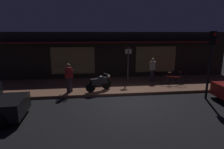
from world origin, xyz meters
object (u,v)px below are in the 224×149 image
(sign_post, at_px, (128,63))
(traffic_light_pole, at_px, (211,53))
(motorcycle, at_px, (99,82))
(bicycle_parked, at_px, (173,80))
(person_photographer, at_px, (69,77))
(person_bystander, at_px, (152,69))

(sign_post, bearing_deg, traffic_light_pole, -41.71)
(motorcycle, relative_size, bicycle_parked, 0.99)
(sign_post, height_order, traffic_light_pole, traffic_light_pole)
(person_photographer, distance_m, traffic_light_pole, 7.78)
(bicycle_parked, height_order, person_photographer, person_photographer)
(bicycle_parked, bearing_deg, traffic_light_pole, -70.15)
(motorcycle, distance_m, sign_post, 2.73)
(bicycle_parked, bearing_deg, motorcycle, -172.73)
(bicycle_parked, height_order, sign_post, sign_post)
(person_photographer, xyz_separation_m, person_bystander, (5.57, 1.73, 0.00))
(bicycle_parked, height_order, person_bystander, person_bystander)
(person_photographer, distance_m, sign_post, 4.16)
(person_photographer, distance_m, person_bystander, 5.83)
(bicycle_parked, distance_m, person_photographer, 6.68)
(bicycle_parked, relative_size, sign_post, 0.66)
(person_bystander, xyz_separation_m, sign_post, (-1.78, -0.10, 0.48))
(sign_post, relative_size, traffic_light_pole, 0.67)
(motorcycle, bearing_deg, person_bystander, 23.59)
(person_bystander, bearing_deg, bicycle_parked, -44.82)
(person_photographer, bearing_deg, bicycle_parked, 5.89)
(bicycle_parked, bearing_deg, person_photographer, -174.11)
(motorcycle, xyz_separation_m, traffic_light_pole, (5.73, -1.70, 1.83))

